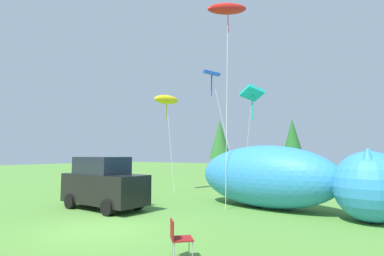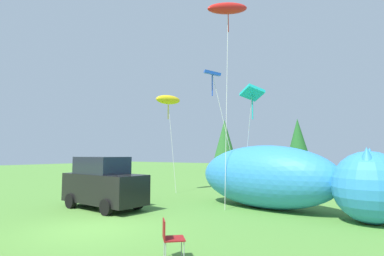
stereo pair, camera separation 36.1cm
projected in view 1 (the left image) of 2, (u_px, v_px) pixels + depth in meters
name	position (u px, v px, depth m)	size (l,w,h in m)	color
ground_plane	(97.00, 229.00, 9.71)	(120.00, 120.00, 0.00)	#548C38
parked_car	(104.00, 184.00, 13.31)	(4.28, 2.02, 2.30)	black
folding_chair	(178.00, 236.00, 6.91)	(0.69, 0.69, 0.92)	maroon
inflatable_cat	(282.00, 180.00, 13.07)	(9.10, 4.11, 2.82)	#338CD8
kite_blue_box	(212.00, 75.00, 16.80)	(2.13, 1.27, 7.23)	silver
kite_red_lizard	(228.00, 9.00, 15.92)	(1.61, 3.40, 10.89)	silver
kite_teal_diamond	(252.00, 95.00, 14.64)	(1.59, 1.35, 5.76)	silver
kite_yellow_hero	(166.00, 100.00, 19.74)	(1.50, 2.03, 6.40)	silver
horizon_tree_east	(220.00, 139.00, 42.29)	(3.04, 3.04, 7.25)	brown
horizon_tree_west	(293.00, 139.00, 39.01)	(2.93, 2.93, 6.99)	brown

